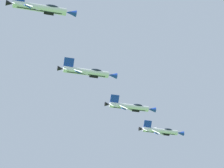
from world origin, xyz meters
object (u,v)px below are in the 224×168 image
object	(u,v)px
fighter_jet_lead	(161,131)
fighter_jet_right_wing	(87,72)
fighter_jet_left_wing	(130,107)
fighter_jet_left_outer	(41,8)

from	to	relation	value
fighter_jet_lead	fighter_jet_right_wing	size ratio (longest dim) A/B	1.00
fighter_jet_left_wing	fighter_jet_right_wing	size ratio (longest dim) A/B	1.00
fighter_jet_right_wing	fighter_jet_left_outer	world-z (taller)	fighter_jet_left_outer
fighter_jet_lead	fighter_jet_left_wing	xyz separation A→B (m)	(-12.66, -18.47, -0.89)
fighter_jet_lead	fighter_jet_right_wing	xyz separation A→B (m)	(-26.31, -38.90, -1.75)
fighter_jet_lead	fighter_jet_left_outer	size ratio (longest dim) A/B	1.00
fighter_jet_left_wing	fighter_jet_left_outer	distance (m)	48.74
fighter_jet_right_wing	fighter_jet_left_outer	xyz separation A→B (m)	(-11.21, -21.42, 3.24)
fighter_jet_lead	fighter_jet_right_wing	world-z (taller)	fighter_jet_lead
fighter_jet_right_wing	fighter_jet_left_outer	bearing A→B (deg)	-37.29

